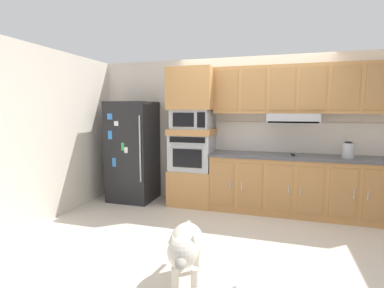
% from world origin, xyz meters
% --- Properties ---
extents(ground_plane, '(9.60, 9.60, 0.00)m').
position_xyz_m(ground_plane, '(0.00, 0.00, 0.00)').
color(ground_plane, beige).
extents(back_kitchen_wall, '(6.20, 0.12, 2.50)m').
position_xyz_m(back_kitchen_wall, '(0.00, 1.11, 1.25)').
color(back_kitchen_wall, beige).
rests_on(back_kitchen_wall, ground).
extents(side_panel_left, '(0.12, 7.10, 2.50)m').
position_xyz_m(side_panel_left, '(-2.80, 0.00, 1.25)').
color(side_panel_left, beige).
rests_on(side_panel_left, ground).
extents(refrigerator, '(0.76, 0.73, 1.76)m').
position_xyz_m(refrigerator, '(-2.05, 0.68, 0.88)').
color(refrigerator, black).
rests_on(refrigerator, ground).
extents(oven_base_cabinet, '(0.74, 0.62, 0.60)m').
position_xyz_m(oven_base_cabinet, '(-0.96, 0.75, 0.30)').
color(oven_base_cabinet, '#B77F47').
rests_on(oven_base_cabinet, ground).
extents(built_in_oven, '(0.70, 0.62, 0.60)m').
position_xyz_m(built_in_oven, '(-0.96, 0.75, 0.90)').
color(built_in_oven, '#A8AAAF').
rests_on(built_in_oven, oven_base_cabinet).
extents(appliance_mid_shelf, '(0.74, 0.62, 0.10)m').
position_xyz_m(appliance_mid_shelf, '(-0.96, 0.75, 1.25)').
color(appliance_mid_shelf, '#B77F47').
rests_on(appliance_mid_shelf, built_in_oven).
extents(microwave, '(0.64, 0.54, 0.32)m').
position_xyz_m(microwave, '(-0.96, 0.75, 1.46)').
color(microwave, '#A8AAAF').
rests_on(microwave, appliance_mid_shelf).
extents(appliance_upper_cabinet, '(0.74, 0.62, 0.68)m').
position_xyz_m(appliance_upper_cabinet, '(-0.96, 0.75, 1.96)').
color(appliance_upper_cabinet, '#B77F47').
rests_on(appliance_upper_cabinet, microwave).
extents(lower_cabinet_run, '(3.00, 0.63, 0.88)m').
position_xyz_m(lower_cabinet_run, '(0.91, 0.75, 0.44)').
color(lower_cabinet_run, '#B77F47').
rests_on(lower_cabinet_run, ground).
extents(countertop_slab, '(3.04, 0.64, 0.04)m').
position_xyz_m(countertop_slab, '(0.91, 0.75, 0.90)').
color(countertop_slab, '#4C4C51').
rests_on(countertop_slab, lower_cabinet_run).
extents(backsplash_panel, '(3.04, 0.02, 0.50)m').
position_xyz_m(backsplash_panel, '(0.91, 1.04, 1.17)').
color(backsplash_panel, silver).
rests_on(backsplash_panel, countertop_slab).
extents(upper_cabinet_with_hood, '(3.00, 0.48, 0.88)m').
position_xyz_m(upper_cabinet_with_hood, '(0.89, 0.87, 1.90)').
color(upper_cabinet_with_hood, '#B77F47').
rests_on(upper_cabinet_with_hood, backsplash_panel).
extents(screwdriver, '(0.16, 0.15, 0.03)m').
position_xyz_m(screwdriver, '(0.67, 0.72, 0.93)').
color(screwdriver, black).
rests_on(screwdriver, countertop_slab).
extents(electric_kettle, '(0.17, 0.17, 0.24)m').
position_xyz_m(electric_kettle, '(1.42, 0.70, 1.03)').
color(electric_kettle, '#A8AAAF').
rests_on(electric_kettle, countertop_slab).
extents(dog, '(0.42, 0.98, 0.63)m').
position_xyz_m(dog, '(-0.32, -1.57, 0.40)').
color(dog, beige).
rests_on(dog, ground).
extents(dog_food_bowl, '(0.20, 0.20, 0.06)m').
position_xyz_m(dog_food_bowl, '(0.21, -1.47, 0.03)').
color(dog_food_bowl, '#B2B7BC').
rests_on(dog_food_bowl, ground).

